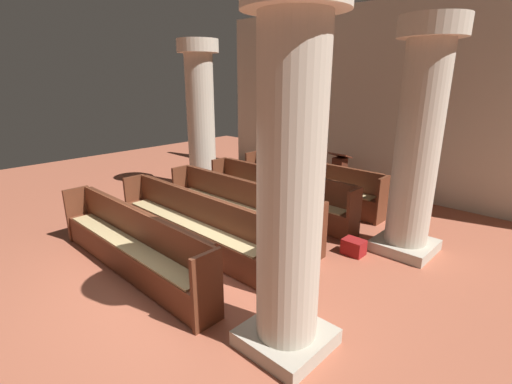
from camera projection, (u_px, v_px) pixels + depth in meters
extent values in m
plane|color=#AD5B42|center=(180.00, 280.00, 5.37)|extent=(19.20, 19.20, 0.00)
cube|color=beige|center=(383.00, 101.00, 8.89)|extent=(10.00, 0.16, 4.50)
cube|color=brown|center=(308.00, 185.00, 8.51)|extent=(3.55, 0.38, 0.05)
cube|color=brown|center=(312.00, 172.00, 8.54)|extent=(3.55, 0.04, 0.50)
cube|color=#562B1A|center=(314.00, 162.00, 8.50)|extent=(3.40, 0.06, 0.02)
cube|color=#5B2D1B|center=(252.00, 170.00, 9.68)|extent=(0.06, 0.44, 0.96)
cube|color=#5B2D1B|center=(382.00, 200.00, 7.31)|extent=(0.06, 0.44, 0.96)
cube|color=brown|center=(303.00, 195.00, 8.45)|extent=(3.55, 0.03, 0.40)
cube|color=tan|center=(307.00, 183.00, 8.48)|extent=(3.26, 0.32, 0.03)
cube|color=brown|center=(276.00, 195.00, 7.74)|extent=(3.55, 0.38, 0.05)
cube|color=brown|center=(282.00, 182.00, 7.77)|extent=(3.55, 0.04, 0.50)
cube|color=#562B1A|center=(283.00, 170.00, 7.74)|extent=(3.40, 0.06, 0.02)
cube|color=#5B2D1B|center=(220.00, 178.00, 8.91)|extent=(0.06, 0.44, 0.96)
cube|color=#5B2D1B|center=(354.00, 215.00, 6.54)|extent=(0.06, 0.44, 0.96)
cube|color=brown|center=(271.00, 207.00, 7.69)|extent=(3.55, 0.03, 0.40)
cube|color=tan|center=(276.00, 194.00, 7.72)|extent=(3.26, 0.32, 0.03)
cube|color=brown|center=(238.00, 209.00, 6.97)|extent=(3.55, 0.38, 0.05)
cube|color=brown|center=(244.00, 193.00, 7.01)|extent=(3.55, 0.04, 0.50)
cube|color=#562B1A|center=(246.00, 181.00, 6.97)|extent=(3.40, 0.06, 0.02)
cube|color=#5B2D1B|center=(182.00, 188.00, 8.14)|extent=(0.06, 0.44, 0.96)
cube|color=#5B2D1B|center=(318.00, 234.00, 5.78)|extent=(0.06, 0.44, 0.96)
cube|color=brown|center=(232.00, 222.00, 6.92)|extent=(3.55, 0.03, 0.40)
cube|color=tan|center=(237.00, 207.00, 6.95)|extent=(3.26, 0.32, 0.03)
cube|color=brown|center=(191.00, 225.00, 6.20)|extent=(3.55, 0.38, 0.05)
cube|color=brown|center=(198.00, 208.00, 6.24)|extent=(3.55, 0.04, 0.50)
cube|color=#562B1A|center=(199.00, 194.00, 6.20)|extent=(3.40, 0.06, 0.02)
cube|color=#5B2D1B|center=(136.00, 199.00, 7.38)|extent=(0.06, 0.44, 0.96)
cube|color=#5B2D1B|center=(271.00, 258.00, 5.01)|extent=(0.06, 0.44, 0.96)
cube|color=brown|center=(183.00, 240.00, 6.15)|extent=(3.55, 0.03, 0.40)
cube|color=tan|center=(190.00, 224.00, 6.18)|extent=(3.26, 0.32, 0.03)
cube|color=brown|center=(130.00, 246.00, 5.43)|extent=(3.55, 0.38, 0.05)
cube|color=brown|center=(138.00, 226.00, 5.47)|extent=(3.55, 0.04, 0.50)
cube|color=#562B1A|center=(139.00, 210.00, 5.43)|extent=(3.40, 0.06, 0.02)
cube|color=#5B2D1B|center=(79.00, 214.00, 6.61)|extent=(0.06, 0.44, 0.96)
cube|color=#5B2D1B|center=(207.00, 291.00, 4.24)|extent=(0.06, 0.44, 0.96)
cube|color=brown|center=(120.00, 264.00, 5.38)|extent=(3.55, 0.03, 0.40)
cube|color=tan|center=(128.00, 244.00, 5.41)|extent=(3.26, 0.32, 0.03)
cube|color=#B6AD9A|center=(404.00, 245.00, 6.26)|extent=(0.92, 0.92, 0.18)
cylinder|color=beige|center=(417.00, 147.00, 5.75)|extent=(0.68, 0.68, 3.18)
cylinder|color=beige|center=(433.00, 26.00, 5.23)|extent=(0.99, 0.99, 0.30)
cube|color=#B6AD9A|center=(204.00, 186.00, 9.66)|extent=(0.92, 0.92, 0.18)
cylinder|color=beige|center=(201.00, 121.00, 9.15)|extent=(0.68, 0.68, 3.18)
cylinder|color=beige|center=(198.00, 46.00, 8.63)|extent=(0.99, 0.99, 0.30)
cube|color=#B6AD9A|center=(286.00, 337.00, 4.06)|extent=(0.88, 0.88, 0.18)
cylinder|color=beige|center=(290.00, 192.00, 3.55)|extent=(0.65, 0.65, 3.18)
cube|color=#411E13|center=(338.00, 194.00, 9.17)|extent=(0.45, 0.45, 0.06)
cube|color=#4C2316|center=(339.00, 177.00, 9.04)|extent=(0.28, 0.28, 0.95)
cube|color=#502518|center=(340.00, 155.00, 8.88)|extent=(0.48, 0.35, 0.15)
cube|color=navy|center=(278.00, 168.00, 7.82)|extent=(0.14, 0.20, 0.03)
cube|color=maroon|center=(354.00, 247.00, 6.11)|extent=(0.35, 0.27, 0.26)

